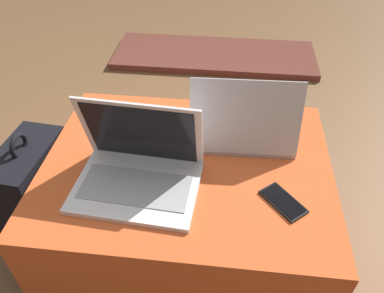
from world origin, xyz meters
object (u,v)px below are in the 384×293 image
object	(u,v)px
laptop_near	(138,169)
backpack	(37,195)
laptop_far	(242,127)
cell_phone	(283,202)

from	to	relation	value
laptop_near	backpack	distance (m)	0.55
backpack	laptop_far	bearing A→B (deg)	104.81
laptop_far	backpack	size ratio (longest dim) A/B	0.69
laptop_near	backpack	size ratio (longest dim) A/B	0.74
laptop_far	backpack	bearing A→B (deg)	7.36
laptop_near	laptop_far	xyz separation A→B (m)	(0.30, 0.23, -0.00)
laptop_far	cell_phone	world-z (taller)	laptop_far
laptop_near	laptop_far	world-z (taller)	laptop_near
laptop_near	cell_phone	distance (m)	0.43
laptop_near	laptop_far	bearing A→B (deg)	41.63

